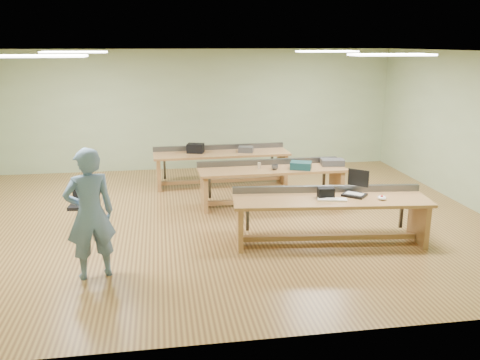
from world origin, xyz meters
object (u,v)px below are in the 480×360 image
at_px(parts_bin_grey, 332,162).
at_px(person, 90,214).
at_px(workbench_mid, 271,177).
at_px(workbench_front, 330,209).
at_px(mug, 275,167).
at_px(laptop_base, 354,195).
at_px(drinks_can, 259,166).
at_px(task_chair, 83,212).
at_px(workbench_back, 221,160).
at_px(parts_bin_teal, 301,165).
at_px(camera_bag, 326,193).

bearing_deg(parts_bin_grey, person, -147.01).
bearing_deg(person, workbench_mid, -156.44).
relative_size(workbench_front, mug, 24.28).
xyz_separation_m(laptop_base, drinks_can, (-1.16, 2.06, 0.04)).
height_order(workbench_mid, mug, workbench_mid).
relative_size(laptop_base, parts_bin_grey, 0.77).
xyz_separation_m(workbench_mid, task_chair, (-3.51, -0.89, -0.24)).
xyz_separation_m(workbench_front, task_chair, (-4.01, 1.22, -0.24)).
xyz_separation_m(workbench_back, parts_bin_teal, (1.35, -1.80, 0.26)).
bearing_deg(parts_bin_teal, workbench_front, -91.58).
bearing_deg(parts_bin_teal, workbench_mid, 164.24).
height_order(workbench_mid, camera_bag, camera_bag).
distance_m(workbench_back, laptop_base, 4.09).
height_order(laptop_base, camera_bag, camera_bag).
distance_m(person, parts_bin_teal, 4.53).
bearing_deg(task_chair, workbench_back, 48.97).
bearing_deg(workbench_front, laptop_base, 11.89).
height_order(workbench_mid, parts_bin_grey, parts_bin_grey).
relative_size(camera_bag, parts_bin_teal, 0.63).
relative_size(task_chair, drinks_can, 7.09).
bearing_deg(workbench_mid, task_chair, -166.78).
xyz_separation_m(task_chair, drinks_can, (3.26, 0.88, 0.49)).
height_order(workbench_mid, person, person).
distance_m(camera_bag, parts_bin_grey, 2.31).
relative_size(person, laptop_base, 5.25).
xyz_separation_m(workbench_mid, parts_bin_teal, (0.55, -0.16, 0.26)).
bearing_deg(workbench_mid, camera_bag, -79.80).
distance_m(laptop_base, camera_bag, 0.50).
bearing_deg(workbench_front, drinks_can, 115.72).
bearing_deg(mug, task_chair, -167.99).
xyz_separation_m(workbench_front, workbench_back, (-1.30, 3.75, -0.00)).
bearing_deg(person, parts_bin_grey, -165.31).
xyz_separation_m(laptop_base, parts_bin_grey, (0.35, 2.11, 0.04)).
bearing_deg(parts_bin_teal, workbench_back, 126.93).
distance_m(person, drinks_can, 4.01).
bearing_deg(camera_bag, mug, 103.81).
relative_size(workbench_mid, person, 1.59).
relative_size(parts_bin_grey, mug, 3.45).
bearing_deg(workbench_front, camera_bag, -176.45).
relative_size(laptop_base, camera_bag, 1.38).
height_order(laptop_base, drinks_can, drinks_can).
height_order(parts_bin_teal, mug, parts_bin_teal).
bearing_deg(parts_bin_grey, workbench_mid, -177.75).
bearing_deg(task_chair, parts_bin_teal, 16.17).
bearing_deg(person, workbench_back, -135.93).
xyz_separation_m(person, parts_bin_grey, (4.39, 2.85, -0.10)).
height_order(workbench_front, parts_bin_teal, parts_bin_teal).
bearing_deg(task_chair, person, -72.67).
xyz_separation_m(camera_bag, parts_bin_grey, (0.85, 2.15, -0.02)).
relative_size(workbench_front, person, 1.74).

